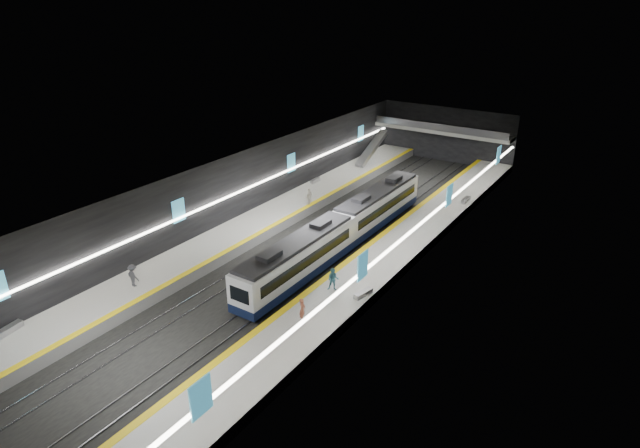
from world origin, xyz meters
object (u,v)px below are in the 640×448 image
Objects in this scene: escalator at (372,148)px; passenger_right_b at (333,280)px; bench_left_near at (9,329)px; passenger_left_a at (309,196)px; passenger_right_a at (302,310)px; passenger_left_b at (133,276)px; bench_right_far at (466,200)px; train at (342,229)px; bench_left_far at (315,180)px; bench_right_near at (363,294)px.

escalator is 36.25m from passenger_right_b.
passenger_right_b is at bearing -66.64° from escalator.
escalator is 4.07× the size of bench_left_near.
bench_left_near is at bearing -14.55° from passenger_left_a.
passenger_left_a is (-12.77, 19.52, 0.05)m from passenger_right_a.
passenger_right_a is at bearing -68.86° from escalator.
bench_left_near is at bearing 80.32° from passenger_left_b.
bench_right_far is 18.16m from passenger_left_a.
passenger_left_a reaches higher than bench_left_near.
train is 19.69m from passenger_left_b.
passenger_right_b is (16.08, -21.35, 0.78)m from bench_left_far.
train is at bearing -67.99° from escalator.
bench_left_far is at bearing -82.69° from passenger_left_b.
bench_left_near is 32.63m from passenger_left_a.
train is at bearing 142.90° from bench_right_near.
escalator is 12.16m from bench_left_far.
passenger_right_a is 15.02m from passenger_left_b.
train is 28.95m from bench_left_near.
escalator is 4.37× the size of bench_right_near.
passenger_right_b reaches higher than passenger_right_a.
bench_right_far is (18.42, 3.85, 0.03)m from bench_left_far.
passenger_right_a is 23.33m from passenger_left_a.
bench_right_near is 24.65m from bench_right_far.
train is 15.34× the size of passenger_right_b.
passenger_right_b reaches higher than bench_right_near.
passenger_right_a is (4.77, -13.48, -0.28)m from train.
bench_right_near is (18.89, 18.35, -0.02)m from bench_left_near.
passenger_left_a is at bearing -61.10° from bench_left_far.
bench_left_near is 1.06× the size of bench_right_far.
passenger_right_a is (16.77, 12.85, 0.68)m from bench_left_near.
bench_right_far is (16.71, -8.07, -1.67)m from escalator.
bench_right_far is at bearing 57.73° from bench_left_near.
passenger_right_a reaches higher than bench_left_near.
passenger_left_b is at bearing -89.73° from escalator.
passenger_right_b is at bearing 32.80° from passenger_left_a.
escalator is 4.08× the size of passenger_left_b.
bench_right_near is at bearing -88.18° from bench_right_far.
passenger_right_b reaches higher than bench_left_near.
passenger_right_b is at bearing -155.62° from bench_right_near.
passenger_left_b reaches higher than bench_right_far.
passenger_left_a is (-12.37, 14.58, -0.01)m from passenger_right_b.
passenger_left_b is (-16.70, -9.09, 0.76)m from bench_right_near.
bench_right_far is 0.95× the size of passenger_right_b.
bench_right_far is at bearing -25.79° from escalator.
passenger_left_b is at bearing -175.73° from passenger_right_b.
bench_right_far is 0.96× the size of passenger_left_a.
escalator reaches higher than train.
bench_left_near is 1.07× the size of passenger_right_a.
bench_left_near is (-12.00, -26.33, -0.96)m from train.
bench_right_near is (6.89, -7.98, -0.97)m from train.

